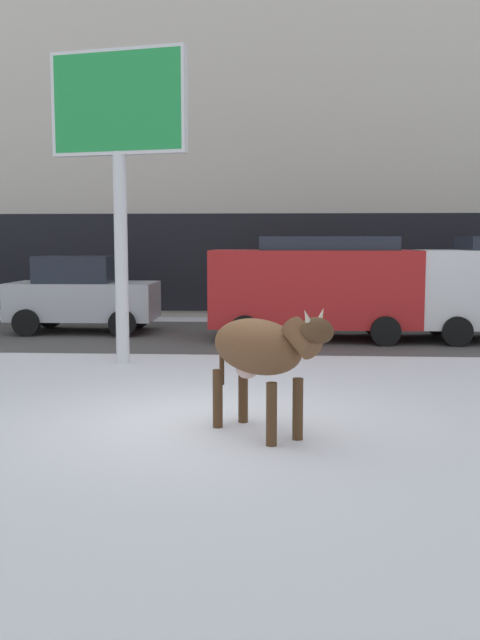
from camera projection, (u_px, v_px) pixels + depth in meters
ground_plane at (207, 422)px, 8.77m from camera, size 120.00×120.00×0.00m
road_strip at (243, 336)px, 16.67m from camera, size 60.00×5.60×0.01m
building_facade at (256, 108)px, 22.88m from camera, size 44.00×6.10×13.00m
cow_brown at (261, 350)px, 8.09m from camera, size 1.58×1.69×1.54m
billboard at (119, 122)px, 12.53m from camera, size 2.51×0.70×5.56m
car_silver_hatchback at (82, 294)px, 17.28m from camera, size 3.50×1.93×1.86m
car_red_van at (314, 285)px, 15.97m from camera, size 4.60×2.13×2.32m
pedestrian_far_left at (269, 290)px, 19.33m from camera, size 0.36×0.24×1.73m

